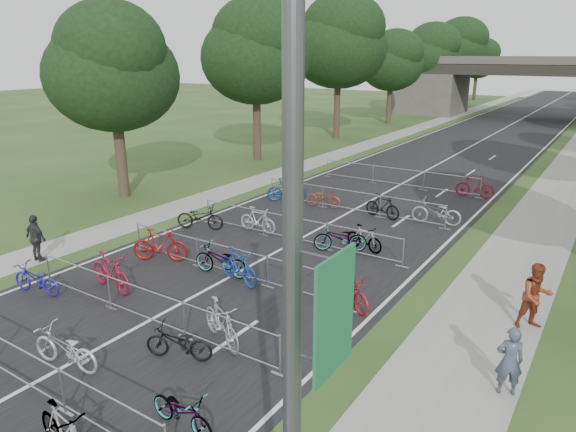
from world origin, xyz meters
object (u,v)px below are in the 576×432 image
object	(u,v)px
lamppost	(295,392)
pedestrian_a	(509,361)
overpass_bridge	(527,88)
pedestrian_b	(536,297)
pedestrian_c	(36,238)

from	to	relation	value
lamppost	pedestrian_a	world-z (taller)	lamppost
lamppost	overpass_bridge	bearing A→B (deg)	97.53
overpass_bridge	pedestrian_b	world-z (taller)	overpass_bridge
overpass_bridge	lamppost	bearing A→B (deg)	-82.47
pedestrian_a	pedestrian_c	distance (m)	16.05
overpass_bridge	lamppost	world-z (taller)	lamppost
lamppost	pedestrian_c	distance (m)	16.69
lamppost	pedestrian_b	world-z (taller)	lamppost
overpass_bridge	lamppost	xyz separation A→B (m)	(8.33, -63.00, 0.75)
pedestrian_a	pedestrian_c	size ratio (longest dim) A/B	0.93
lamppost	pedestrian_a	size ratio (longest dim) A/B	4.98
pedestrian_b	pedestrian_c	world-z (taller)	pedestrian_b
pedestrian_b	pedestrian_c	size ratio (longest dim) A/B	1.07
overpass_bridge	pedestrian_b	size ratio (longest dim) A/B	16.33
overpass_bridge	pedestrian_b	distance (m)	52.94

